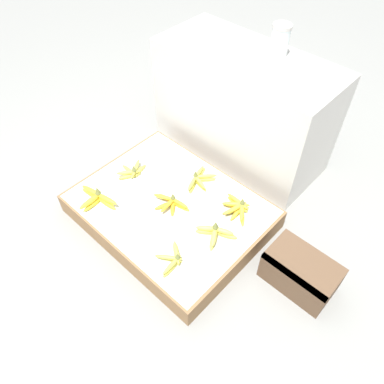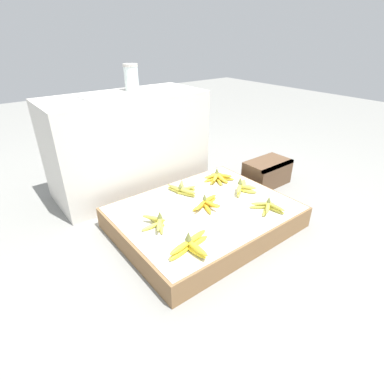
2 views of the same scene
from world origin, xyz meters
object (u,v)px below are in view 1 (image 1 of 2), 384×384
banana_bunch_front_left (97,198)px  banana_bunch_front_midright (173,259)px  foam_tray_white (228,44)px  wooden_crate (300,272)px  banana_bunch_back_midleft (199,179)px  banana_bunch_back_midright (238,207)px  banana_bunch_middle_midleft (171,203)px  glass_jar (280,40)px  banana_bunch_middle_midright (215,233)px  banana_bunch_middle_left (132,171)px

banana_bunch_front_left → banana_bunch_front_midright: banana_bunch_front_left is taller
banana_bunch_front_midright → foam_tray_white: 1.32m
banana_bunch_front_left → foam_tray_white: 1.22m
wooden_crate → banana_bunch_front_midright: size_ratio=1.90×
wooden_crate → banana_bunch_back_midleft: (-0.80, 0.09, 0.07)m
banana_bunch_back_midright → banana_bunch_back_midleft: bearing=177.4°
banana_bunch_front_midright → banana_bunch_middle_midleft: 0.38m
banana_bunch_front_left → banana_bunch_back_midleft: (0.33, 0.53, -0.01)m
banana_bunch_back_midleft → foam_tray_white: foam_tray_white is taller
banana_bunch_back_midleft → glass_jar: (0.02, 0.65, 0.66)m
banana_bunch_back_midleft → banana_bunch_back_midright: banana_bunch_back_midright is taller
banana_bunch_back_midright → banana_bunch_middle_midright: bearing=-84.2°
banana_bunch_front_left → banana_bunch_middle_left: size_ratio=1.29×
banana_bunch_back_midleft → glass_jar: size_ratio=1.28×
glass_jar → foam_tray_white: size_ratio=0.68×
banana_bunch_front_left → banana_bunch_middle_left: 0.29m
banana_bunch_front_midright → banana_bunch_front_left: bearing=-178.7°
banana_bunch_front_midright → banana_bunch_back_midleft: size_ratio=0.82×
foam_tray_white → glass_jar: bearing=18.4°
banana_bunch_front_left → banana_bunch_middle_left: banana_bunch_front_left is taller
banana_bunch_middle_midleft → banana_bunch_back_midright: (0.31, 0.24, 0.00)m
wooden_crate → banana_bunch_middle_midleft: (-0.79, -0.16, 0.07)m
wooden_crate → banana_bunch_middle_left: banana_bunch_middle_left is taller
wooden_crate → banana_bunch_back_midright: bearing=171.3°
banana_bunch_front_midright → banana_bunch_back_midright: size_ratio=0.92×
banana_bunch_middle_left → banana_bunch_back_midright: 0.70m
banana_bunch_middle_midleft → wooden_crate: bearing=11.6°
banana_bunch_middle_midright → banana_bunch_middle_midleft: bearing=-178.9°
banana_bunch_front_left → banana_bunch_back_midleft: size_ratio=1.14×
banana_bunch_front_midright → banana_bunch_middle_midright: 0.27m
banana_bunch_middle_midleft → banana_bunch_back_midright: 0.39m
banana_bunch_middle_midleft → banana_bunch_back_midleft: (-0.01, 0.25, 0.00)m
banana_bunch_middle_midright → wooden_crate: bearing=18.8°
banana_bunch_back_midleft → banana_bunch_back_midright: (0.32, -0.01, 0.00)m
banana_bunch_front_midright → banana_bunch_middle_midleft: banana_bunch_middle_midleft is taller
banana_bunch_middle_midleft → banana_bunch_front_midright: bearing=-43.6°
banana_bunch_back_midleft → banana_bunch_back_midright: size_ratio=1.12×
wooden_crate → banana_bunch_middle_midleft: bearing=-168.4°
banana_bunch_front_midright → banana_bunch_middle_midright: size_ratio=0.91×
banana_bunch_middle_midright → glass_jar: size_ratio=1.16×
wooden_crate → banana_bunch_back_midright: 0.49m
banana_bunch_middle_left → banana_bunch_middle_midright: banana_bunch_middle_midright is taller
banana_bunch_middle_midright → foam_tray_white: foam_tray_white is taller
banana_bunch_front_left → banana_bunch_back_midright: size_ratio=1.28×
banana_bunch_front_left → banana_bunch_middle_midright: 0.73m
banana_bunch_middle_left → foam_tray_white: foam_tray_white is taller
banana_bunch_middle_left → banana_bunch_middle_midleft: bearing=-2.6°
banana_bunch_back_midleft → glass_jar: glass_jar is taller
banana_bunch_front_midright → banana_bunch_middle_midleft: bearing=136.4°
banana_bunch_front_midright → banana_bunch_back_midright: (0.03, 0.50, 0.00)m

